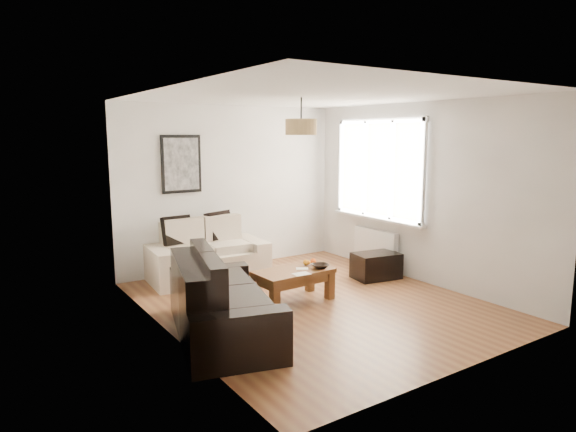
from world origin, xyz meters
TOP-DOWN VIEW (x-y plane):
  - floor at (0.00, 0.00)m, footprint 4.50×4.50m
  - ceiling at (0.00, 0.00)m, footprint 3.80×4.50m
  - wall_back at (0.00, 2.25)m, footprint 3.80×0.04m
  - wall_front at (0.00, -2.25)m, footprint 3.80×0.04m
  - wall_left at (-1.90, 0.00)m, footprint 0.04×4.50m
  - wall_right at (1.90, 0.00)m, footprint 0.04×4.50m
  - window_bay at (1.86, 0.80)m, footprint 0.14×1.90m
  - radiator at (1.82, 0.80)m, footprint 0.10×0.90m
  - poster at (-0.85, 2.22)m, footprint 0.62×0.04m
  - pendant_shade at (0.00, 0.30)m, footprint 0.40×0.40m
  - loveseat_cream at (-0.66, 1.78)m, footprint 1.77×1.05m
  - sofa_leather at (-1.43, -0.29)m, footprint 1.42×2.11m
  - coffee_table at (-0.17, 0.22)m, footprint 1.03×0.59m
  - ottoman at (1.45, 0.39)m, footprint 0.74×0.54m
  - cushion_left at (-1.05, 1.99)m, footprint 0.43×0.16m
  - cushion_right at (-0.36, 1.99)m, footprint 0.45×0.26m
  - fruit_bowl at (0.18, 0.10)m, footprint 0.27×0.27m
  - orange_a at (0.13, 0.30)m, footprint 0.08×0.08m
  - orange_b at (0.22, 0.31)m, footprint 0.09×0.09m
  - orange_c at (0.10, 0.32)m, footprint 0.09×0.09m
  - papers at (-0.20, -0.00)m, footprint 0.22×0.16m

SIDE VIEW (x-z plane):
  - floor at x=0.00m, z-range 0.00..0.00m
  - ottoman at x=1.45m, z-range 0.00..0.39m
  - coffee_table at x=-0.17m, z-range 0.00..0.41m
  - radiator at x=1.82m, z-range 0.12..0.64m
  - papers at x=-0.20m, z-range 0.41..0.42m
  - sofa_leather at x=-1.43m, z-range 0.00..0.83m
  - loveseat_cream at x=-0.66m, z-range 0.00..0.84m
  - fruit_bowl at x=0.18m, z-range 0.41..0.47m
  - orange_a at x=0.13m, z-range 0.42..0.48m
  - orange_b at x=0.22m, z-range 0.41..0.49m
  - orange_c at x=0.10m, z-range 0.41..0.49m
  - cushion_left at x=-1.05m, z-range 0.53..0.95m
  - cushion_right at x=-0.36m, z-range 0.53..0.96m
  - wall_back at x=0.00m, z-range 0.00..2.60m
  - wall_front at x=0.00m, z-range 0.00..2.60m
  - wall_left at x=-1.90m, z-range 0.00..2.60m
  - wall_right at x=1.90m, z-range 0.00..2.60m
  - window_bay at x=1.86m, z-range 0.80..2.40m
  - poster at x=-0.85m, z-range 1.26..2.13m
  - pendant_shade at x=0.00m, z-range 2.13..2.33m
  - ceiling at x=0.00m, z-range 2.60..2.60m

